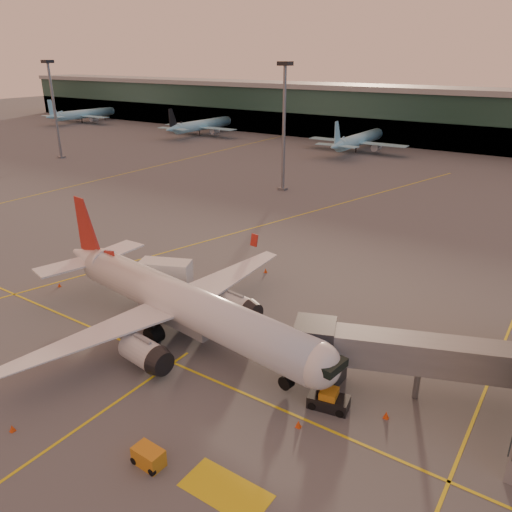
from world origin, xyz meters
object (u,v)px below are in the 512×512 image
Objects in this scene: catering_truck at (166,277)px; pushback_tug at (329,400)px; gpu_cart at (148,457)px; main_airplane at (179,303)px.

pushback_tug is at bearing -40.08° from catering_truck.
catering_truck reaches higher than pushback_tug.
gpu_cart is 14.72m from pushback_tug.
gpu_cart is (9.90, -14.26, -3.10)m from main_airplane.
main_airplane is at bearing -61.95° from catering_truck.
main_airplane reaches higher than gpu_cart.
catering_truck is (-7.20, 5.75, -1.16)m from main_airplane.
main_airplane is at bearing 163.75° from pushback_tug.
main_airplane reaches higher than pushback_tug.
gpu_cart is at bearing -47.96° from main_airplane.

